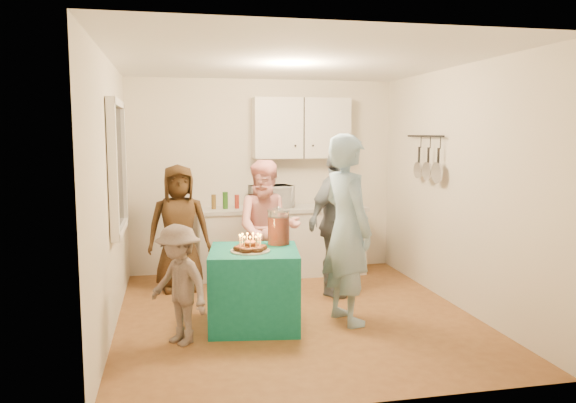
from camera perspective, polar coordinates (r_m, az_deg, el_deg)
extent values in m
plane|color=brown|center=(5.98, 0.71, -11.41)|extent=(4.00, 4.00, 0.00)
plane|color=white|center=(5.72, 0.75, 14.14)|extent=(4.00, 4.00, 0.00)
plane|color=silver|center=(7.66, -2.55, 2.58)|extent=(3.60, 3.60, 0.00)
plane|color=silver|center=(5.60, -17.57, 0.64)|extent=(4.00, 4.00, 0.00)
plane|color=silver|center=(6.34, 16.80, 1.38)|extent=(4.00, 4.00, 0.00)
cube|color=black|center=(5.87, -17.08, 3.39)|extent=(0.04, 1.00, 1.20)
cube|color=white|center=(7.52, -0.63, -4.19)|extent=(2.20, 0.58, 0.86)
cube|color=beige|center=(7.45, -0.63, -0.75)|extent=(2.24, 0.62, 0.05)
cube|color=white|center=(7.59, 1.37, 7.45)|extent=(1.30, 0.30, 0.80)
cube|color=black|center=(6.91, 13.52, 4.41)|extent=(0.12, 1.00, 0.60)
imported|color=white|center=(7.40, -1.73, 0.53)|extent=(0.58, 0.45, 0.29)
cube|color=#106F61|center=(5.57, -3.45, -8.72)|extent=(0.96, 0.96, 0.76)
cylinder|color=#AF2A0E|center=(5.70, -0.96, -2.69)|extent=(0.22, 0.22, 0.34)
imported|color=#98BFDD|center=(5.59, 6.03, -2.81)|extent=(0.60, 0.78, 1.88)
imported|color=brown|center=(6.84, -11.02, -2.64)|extent=(0.77, 0.53, 1.52)
imported|color=pink|center=(6.47, -2.08, -2.78)|extent=(0.86, 0.72, 1.58)
imported|color=black|center=(6.55, 4.97, -2.05)|extent=(1.04, 0.98, 1.73)
imported|color=#60524D|center=(5.15, -11.03, -8.28)|extent=(0.75, 0.80, 1.08)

